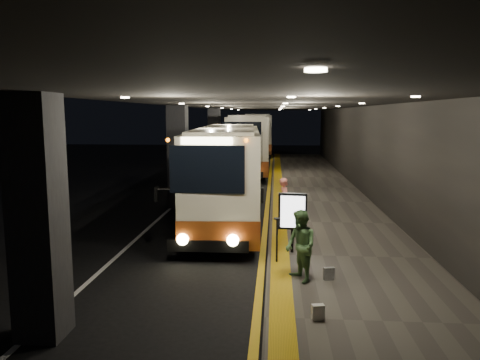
{
  "coord_description": "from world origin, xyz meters",
  "views": [
    {
      "loc": [
        2.69,
        -15.81,
        4.04
      ],
      "look_at": [
        1.44,
        0.63,
        1.7
      ],
      "focal_mm": 35.0,
      "sensor_mm": 36.0,
      "label": 1
    }
  ],
  "objects_px": {
    "coach_third": "(258,135)",
    "passenger_waiting_green": "(301,246)",
    "coach_main": "(228,177)",
    "coach_second": "(248,145)",
    "bag_polka": "(329,274)",
    "stanchion_post": "(277,241)",
    "info_sign": "(293,213)",
    "bag_plain": "(318,312)",
    "passenger_boarding": "(285,200)"
  },
  "relations": [
    {
      "from": "coach_second",
      "to": "coach_third",
      "type": "xyz_separation_m",
      "value": [
        0.12,
        15.16,
        0.03
      ]
    },
    {
      "from": "bag_polka",
      "to": "passenger_boarding",
      "type": "bearing_deg",
      "value": 99.08
    },
    {
      "from": "bag_plain",
      "to": "bag_polka",
      "type": "bearing_deg",
      "value": 78.42
    },
    {
      "from": "coach_third",
      "to": "passenger_waiting_green",
      "type": "relative_size",
      "value": 7.44
    },
    {
      "from": "coach_second",
      "to": "info_sign",
      "type": "xyz_separation_m",
      "value": [
        2.43,
        -19.74,
        -0.56
      ]
    },
    {
      "from": "coach_main",
      "to": "info_sign",
      "type": "bearing_deg",
      "value": -66.65
    },
    {
      "from": "bag_plain",
      "to": "info_sign",
      "type": "bearing_deg",
      "value": 94.48
    },
    {
      "from": "coach_second",
      "to": "bag_plain",
      "type": "bearing_deg",
      "value": -86.04
    },
    {
      "from": "stanchion_post",
      "to": "passenger_waiting_green",
      "type": "bearing_deg",
      "value": -68.18
    },
    {
      "from": "coach_second",
      "to": "passenger_boarding",
      "type": "bearing_deg",
      "value": -84.52
    },
    {
      "from": "info_sign",
      "to": "passenger_boarding",
      "type": "bearing_deg",
      "value": 98.87
    },
    {
      "from": "bag_polka",
      "to": "coach_second",
      "type": "bearing_deg",
      "value": 98.34
    },
    {
      "from": "coach_third",
      "to": "info_sign",
      "type": "height_order",
      "value": "coach_third"
    },
    {
      "from": "coach_main",
      "to": "bag_polka",
      "type": "xyz_separation_m",
      "value": [
        3.08,
        -6.85,
        -1.35
      ]
    },
    {
      "from": "coach_third",
      "to": "bag_plain",
      "type": "relative_size",
      "value": 43.02
    },
    {
      "from": "passenger_boarding",
      "to": "info_sign",
      "type": "relative_size",
      "value": 0.95
    },
    {
      "from": "bag_polka",
      "to": "info_sign",
      "type": "xyz_separation_m",
      "value": [
        -0.79,
        2.2,
        0.99
      ]
    },
    {
      "from": "coach_main",
      "to": "bag_polka",
      "type": "bearing_deg",
      "value": -68.65
    },
    {
      "from": "bag_polka",
      "to": "info_sign",
      "type": "relative_size",
      "value": 0.18
    },
    {
      "from": "coach_second",
      "to": "bag_polka",
      "type": "xyz_separation_m",
      "value": [
        3.22,
        -21.94,
        -1.55
      ]
    },
    {
      "from": "coach_third",
      "to": "info_sign",
      "type": "distance_m",
      "value": 34.99
    },
    {
      "from": "coach_second",
      "to": "coach_third",
      "type": "distance_m",
      "value": 15.16
    },
    {
      "from": "passenger_waiting_green",
      "to": "info_sign",
      "type": "height_order",
      "value": "info_sign"
    },
    {
      "from": "bag_polka",
      "to": "stanchion_post",
      "type": "height_order",
      "value": "stanchion_post"
    },
    {
      "from": "coach_third",
      "to": "bag_polka",
      "type": "relative_size",
      "value": 41.58
    },
    {
      "from": "passenger_boarding",
      "to": "info_sign",
      "type": "height_order",
      "value": "info_sign"
    },
    {
      "from": "coach_second",
      "to": "stanchion_post",
      "type": "distance_m",
      "value": 20.82
    },
    {
      "from": "coach_main",
      "to": "passenger_boarding",
      "type": "distance_m",
      "value": 2.46
    },
    {
      "from": "stanchion_post",
      "to": "bag_polka",
      "type": "bearing_deg",
      "value": -45.41
    },
    {
      "from": "bag_polka",
      "to": "info_sign",
      "type": "bearing_deg",
      "value": 109.78
    },
    {
      "from": "passenger_waiting_green",
      "to": "stanchion_post",
      "type": "bearing_deg",
      "value": 175.13
    },
    {
      "from": "coach_main",
      "to": "coach_second",
      "type": "xyz_separation_m",
      "value": [
        -0.13,
        15.09,
        0.19
      ]
    },
    {
      "from": "coach_main",
      "to": "coach_second",
      "type": "height_order",
      "value": "coach_second"
    },
    {
      "from": "passenger_waiting_green",
      "to": "bag_polka",
      "type": "relative_size",
      "value": 5.59
    },
    {
      "from": "passenger_waiting_green",
      "to": "stanchion_post",
      "type": "distance_m",
      "value": 1.48
    },
    {
      "from": "bag_plain",
      "to": "passenger_boarding",
      "type": "bearing_deg",
      "value": 93.49
    },
    {
      "from": "coach_second",
      "to": "passenger_waiting_green",
      "type": "relative_size",
      "value": 7.33
    },
    {
      "from": "bag_plain",
      "to": "stanchion_post",
      "type": "bearing_deg",
      "value": 102.81
    },
    {
      "from": "passenger_boarding",
      "to": "bag_plain",
      "type": "distance_m",
      "value": 8.09
    },
    {
      "from": "bag_plain",
      "to": "coach_main",
      "type": "bearing_deg",
      "value": 106.28
    },
    {
      "from": "coach_second",
      "to": "info_sign",
      "type": "relative_size",
      "value": 7.29
    },
    {
      "from": "coach_second",
      "to": "coach_third",
      "type": "bearing_deg",
      "value": 86.96
    },
    {
      "from": "bag_polka",
      "to": "bag_plain",
      "type": "bearing_deg",
      "value": -101.58
    },
    {
      "from": "passenger_waiting_green",
      "to": "bag_plain",
      "type": "bearing_deg",
      "value": -20.21
    },
    {
      "from": "coach_second",
      "to": "info_sign",
      "type": "height_order",
      "value": "coach_second"
    },
    {
      "from": "coach_main",
      "to": "passenger_waiting_green",
      "type": "relative_size",
      "value": 6.63
    },
    {
      "from": "stanchion_post",
      "to": "coach_third",
      "type": "bearing_deg",
      "value": 92.98
    },
    {
      "from": "coach_second",
      "to": "passenger_boarding",
      "type": "height_order",
      "value": "coach_second"
    },
    {
      "from": "coach_third",
      "to": "passenger_boarding",
      "type": "bearing_deg",
      "value": -87.5
    },
    {
      "from": "coach_third",
      "to": "passenger_waiting_green",
      "type": "xyz_separation_m",
      "value": [
        2.41,
        -37.22,
        -0.89
      ]
    }
  ]
}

